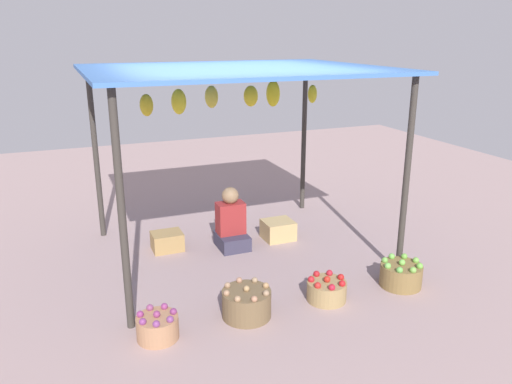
{
  "coord_description": "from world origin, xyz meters",
  "views": [
    {
      "loc": [
        -1.94,
        -5.4,
        2.59
      ],
      "look_at": [
        0.0,
        -0.59,
        0.95
      ],
      "focal_mm": 35.47,
      "sensor_mm": 36.0,
      "label": 1
    }
  ],
  "objects_px": {
    "basket_potatoes": "(247,303)",
    "wooden_crate_stacked_rear": "(167,241)",
    "basket_green_apples": "(401,274)",
    "basket_purple_onions": "(158,327)",
    "basket_red_apples": "(327,290)",
    "wooden_crate_near_vendor": "(278,230)",
    "vendor_person": "(231,225)"
  },
  "relations": [
    {
      "from": "basket_potatoes",
      "to": "basket_green_apples",
      "type": "relative_size",
      "value": 1.06
    },
    {
      "from": "basket_purple_onions",
      "to": "wooden_crate_near_vendor",
      "type": "xyz_separation_m",
      "value": [
        1.93,
        1.67,
        0.01
      ]
    },
    {
      "from": "basket_red_apples",
      "to": "vendor_person",
      "type": "bearing_deg",
      "value": 105.47
    },
    {
      "from": "basket_purple_onions",
      "to": "basket_red_apples",
      "type": "distance_m",
      "value": 1.72
    },
    {
      "from": "basket_red_apples",
      "to": "basket_green_apples",
      "type": "relative_size",
      "value": 0.91
    },
    {
      "from": "basket_purple_onions",
      "to": "basket_potatoes",
      "type": "xyz_separation_m",
      "value": [
        0.86,
        0.05,
        0.02
      ]
    },
    {
      "from": "vendor_person",
      "to": "wooden_crate_stacked_rear",
      "type": "relative_size",
      "value": 2.1
    },
    {
      "from": "vendor_person",
      "to": "basket_potatoes",
      "type": "relative_size",
      "value": 1.66
    },
    {
      "from": "basket_green_apples",
      "to": "wooden_crate_near_vendor",
      "type": "relative_size",
      "value": 1.14
    },
    {
      "from": "basket_green_apples",
      "to": "wooden_crate_stacked_rear",
      "type": "bearing_deg",
      "value": 138.53
    },
    {
      "from": "wooden_crate_near_vendor",
      "to": "wooden_crate_stacked_rear",
      "type": "bearing_deg",
      "value": 172.21
    },
    {
      "from": "basket_purple_onions",
      "to": "basket_green_apples",
      "type": "xyz_separation_m",
      "value": [
        2.61,
        0.0,
        0.01
      ]
    },
    {
      "from": "wooden_crate_stacked_rear",
      "to": "vendor_person",
      "type": "bearing_deg",
      "value": -15.43
    },
    {
      "from": "basket_potatoes",
      "to": "wooden_crate_stacked_rear",
      "type": "bearing_deg",
      "value": 101.18
    },
    {
      "from": "basket_potatoes",
      "to": "wooden_crate_stacked_rear",
      "type": "distance_m",
      "value": 1.86
    },
    {
      "from": "basket_green_apples",
      "to": "basket_purple_onions",
      "type": "bearing_deg",
      "value": -179.9
    },
    {
      "from": "basket_purple_onions",
      "to": "wooden_crate_stacked_rear",
      "type": "bearing_deg",
      "value": 75.05
    },
    {
      "from": "basket_potatoes",
      "to": "wooden_crate_near_vendor",
      "type": "bearing_deg",
      "value": 56.76
    },
    {
      "from": "basket_green_apples",
      "to": "wooden_crate_near_vendor",
      "type": "distance_m",
      "value": 1.8
    },
    {
      "from": "vendor_person",
      "to": "basket_potatoes",
      "type": "xyz_separation_m",
      "value": [
        -0.41,
        -1.61,
        -0.16
      ]
    },
    {
      "from": "basket_red_apples",
      "to": "wooden_crate_stacked_rear",
      "type": "xyz_separation_m",
      "value": [
        -1.22,
        1.84,
        0.0
      ]
    },
    {
      "from": "wooden_crate_near_vendor",
      "to": "wooden_crate_stacked_rear",
      "type": "distance_m",
      "value": 1.44
    },
    {
      "from": "basket_purple_onions",
      "to": "basket_potatoes",
      "type": "relative_size",
      "value": 0.8
    },
    {
      "from": "basket_potatoes",
      "to": "basket_red_apples",
      "type": "bearing_deg",
      "value": -0.82
    },
    {
      "from": "basket_purple_onions",
      "to": "wooden_crate_stacked_rear",
      "type": "height_order",
      "value": "basket_purple_onions"
    },
    {
      "from": "basket_potatoes",
      "to": "wooden_crate_stacked_rear",
      "type": "relative_size",
      "value": 1.26
    },
    {
      "from": "wooden_crate_near_vendor",
      "to": "basket_purple_onions",
      "type": "bearing_deg",
      "value": -139.02
    },
    {
      "from": "vendor_person",
      "to": "wooden_crate_near_vendor",
      "type": "height_order",
      "value": "vendor_person"
    },
    {
      "from": "basket_red_apples",
      "to": "wooden_crate_near_vendor",
      "type": "relative_size",
      "value": 1.04
    },
    {
      "from": "vendor_person",
      "to": "basket_purple_onions",
      "type": "relative_size",
      "value": 2.09
    },
    {
      "from": "vendor_person",
      "to": "wooden_crate_near_vendor",
      "type": "xyz_separation_m",
      "value": [
        0.65,
        0.02,
        -0.17
      ]
    },
    {
      "from": "basket_red_apples",
      "to": "basket_green_apples",
      "type": "xyz_separation_m",
      "value": [
        0.89,
        -0.03,
        0.02
      ]
    }
  ]
}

